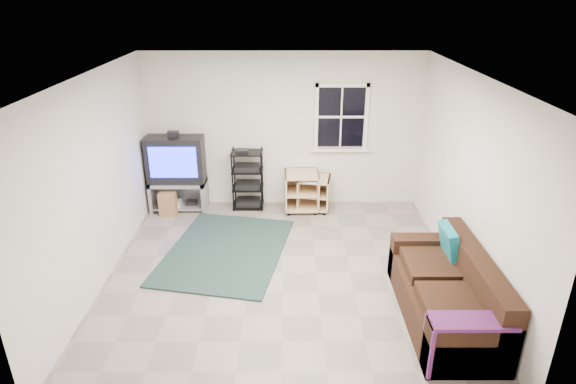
{
  "coord_description": "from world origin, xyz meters",
  "views": [
    {
      "loc": [
        0.06,
        -5.47,
        3.53
      ],
      "look_at": [
        0.07,
        0.4,
        1.01
      ],
      "focal_mm": 30.0,
      "sensor_mm": 36.0,
      "label": 1
    }
  ],
  "objects_px": {
    "sofa": "(448,295)",
    "side_table_left": "(302,189)",
    "av_rack": "(248,183)",
    "side_table_right": "(314,190)",
    "tv_unit": "(176,167)"
  },
  "relations": [
    {
      "from": "av_rack",
      "to": "sofa",
      "type": "height_order",
      "value": "av_rack"
    },
    {
      "from": "side_table_left",
      "to": "side_table_right",
      "type": "bearing_deg",
      "value": 0.56
    },
    {
      "from": "tv_unit",
      "to": "sofa",
      "type": "relative_size",
      "value": 0.7
    },
    {
      "from": "side_table_left",
      "to": "sofa",
      "type": "height_order",
      "value": "sofa"
    },
    {
      "from": "tv_unit",
      "to": "sofa",
      "type": "xyz_separation_m",
      "value": [
        3.66,
        -2.99,
        -0.44
      ]
    },
    {
      "from": "sofa",
      "to": "side_table_left",
      "type": "bearing_deg",
      "value": 117.77
    },
    {
      "from": "av_rack",
      "to": "side_table_left",
      "type": "height_order",
      "value": "av_rack"
    },
    {
      "from": "av_rack",
      "to": "side_table_right",
      "type": "distance_m",
      "value": 1.13
    },
    {
      "from": "side_table_left",
      "to": "side_table_right",
      "type": "distance_m",
      "value": 0.21
    },
    {
      "from": "side_table_left",
      "to": "side_table_right",
      "type": "xyz_separation_m",
      "value": [
        0.21,
        0.0,
        -0.02
      ]
    },
    {
      "from": "av_rack",
      "to": "side_table_right",
      "type": "xyz_separation_m",
      "value": [
        1.12,
        -0.04,
        -0.12
      ]
    },
    {
      "from": "av_rack",
      "to": "sofa",
      "type": "relative_size",
      "value": 0.53
    },
    {
      "from": "av_rack",
      "to": "sofa",
      "type": "bearing_deg",
      "value": -50.67
    },
    {
      "from": "av_rack",
      "to": "sofa",
      "type": "distance_m",
      "value": 3.92
    },
    {
      "from": "side_table_left",
      "to": "tv_unit",
      "type": "bearing_deg",
      "value": -179.96
    }
  ]
}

